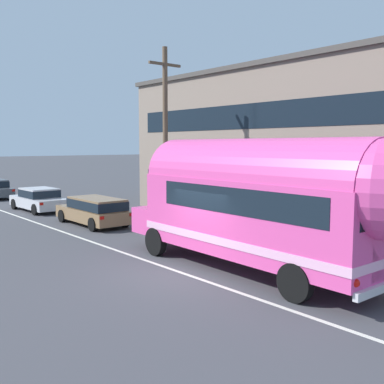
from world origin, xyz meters
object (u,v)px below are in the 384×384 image
painted_bus (264,199)px  car_lead (95,209)px  utility_pole (165,135)px  car_second (39,199)px

painted_bus → car_lead: painted_bus is taller
utility_pole → car_second: size_ratio=1.84×
car_lead → utility_pole: bearing=-43.8°
utility_pole → car_lead: (-2.54, 2.43, -3.63)m
painted_bus → car_lead: size_ratio=2.28×
utility_pole → car_lead: size_ratio=1.80×
car_second → car_lead: bearing=-88.2°
painted_bus → utility_pole: bearing=72.4°
utility_pole → painted_bus: utility_pole is taller
utility_pole → car_second: bearing=107.0°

